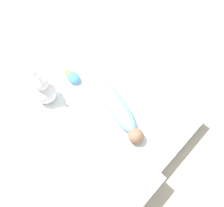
{
  "coord_description": "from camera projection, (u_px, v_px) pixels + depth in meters",
  "views": [
    {
      "loc": [
        -0.7,
        0.65,
        1.73
      ],
      "look_at": [
        -0.05,
        -0.0,
        0.22
      ],
      "focal_mm": 35.0,
      "sensor_mm": 36.0,
      "label": 1
    }
  ],
  "objects": [
    {
      "name": "bunny_plush",
      "position": [
        44.0,
        91.0,
        1.75
      ],
      "size": [
        0.18,
        0.18,
        0.34
      ],
      "color": "white",
      "rests_on": "bed_mattress"
    },
    {
      "name": "bed_mattress",
      "position": [
        108.0,
        108.0,
        1.9
      ],
      "size": [
        1.34,
        0.96,
        0.17
      ],
      "color": "white",
      "rests_on": "ground_plane"
    },
    {
      "name": "swaddled_baby",
      "position": [
        119.0,
        110.0,
        1.72
      ],
      "size": [
        0.61,
        0.3,
        0.13
      ],
      "rotation": [
        0.0,
        0.0,
        2.85
      ],
      "color": "#7FB7E5",
      "rests_on": "bed_mattress"
    },
    {
      "name": "pillow",
      "position": [
        127.0,
        182.0,
        1.46
      ],
      "size": [
        0.34,
        0.38,
        0.08
      ],
      "color": "white",
      "rests_on": "bed_mattress"
    },
    {
      "name": "ground_plane",
      "position": [
        108.0,
        113.0,
        1.97
      ],
      "size": [
        12.0,
        12.0,
        0.0
      ],
      "primitive_type": "plane",
      "color": "#B2A893"
    },
    {
      "name": "turtle_plush",
      "position": [
        73.0,
        77.0,
        1.92
      ],
      "size": [
        0.17,
        0.1,
        0.08
      ],
      "color": "#4C99C6",
      "rests_on": "bed_mattress"
    }
  ]
}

